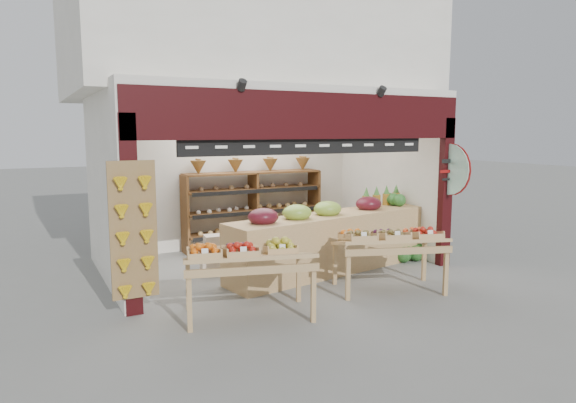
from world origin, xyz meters
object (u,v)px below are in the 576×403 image
Objects in this scene: refrigerator at (123,212)px; back_shelving at (253,194)px; display_table_left at (239,255)px; watermelon_pile at (406,248)px; cardboard_stack at (228,258)px; display_table_right at (389,238)px; mid_counter at (331,240)px.

back_shelving is at bearing -12.79° from refrigerator.
display_table_left reaches higher than watermelon_pile.
display_table_left is (-0.62, -2.06, 0.58)m from cardboard_stack.
display_table_left is 1.02× the size of display_table_right.
back_shelving is at bearing 53.21° from cardboard_stack.
back_shelving is 3.76m from display_table_right.
cardboard_stack is at bearing 168.32° from watermelon_pile.
display_table_left is at bearing -91.48° from refrigerator.
cardboard_stack is 0.55× the size of display_table_left.
cardboard_stack is at bearing -126.79° from back_shelving.
display_table_left is 2.33× the size of watermelon_pile.
cardboard_stack is at bearing -61.09° from refrigerator.
back_shelving is 2.66m from refrigerator.
refrigerator reaches higher than display_table_right.
refrigerator is 2.36× the size of watermelon_pile.
refrigerator is at bearing 155.13° from watermelon_pile.
mid_counter is (0.42, -2.37, -0.57)m from back_shelving.
cardboard_stack reaches higher than watermelon_pile.
display_table_right is (2.44, -0.02, -0.02)m from display_table_left.
display_table_right is 2.27× the size of watermelon_pile.
display_table_left is (0.83, -3.59, -0.12)m from refrigerator.
back_shelving is 4.11m from display_table_left.
back_shelving is 0.73× the size of mid_counter.
watermelon_pile is (3.35, -0.69, -0.04)m from cardboard_stack.
back_shelving is at bearing 132.99° from watermelon_pile.
display_table_left reaches higher than display_table_right.
display_table_right is at bearing -80.49° from back_shelving.
display_table_left is at bearing -160.96° from watermelon_pile.
back_shelving is 1.59× the size of refrigerator.
back_shelving is 2.48m from mid_counter.
refrigerator reaches higher than back_shelving.
mid_counter is 5.14× the size of watermelon_pile.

